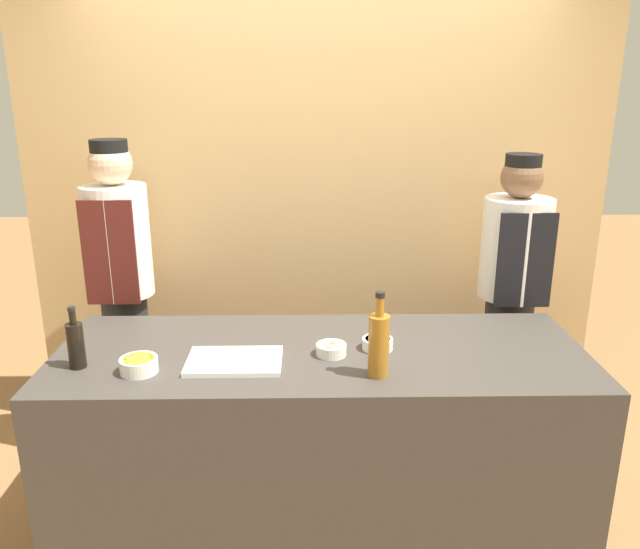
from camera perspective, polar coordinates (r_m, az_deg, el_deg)
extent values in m
plane|color=olive|center=(3.11, 0.06, -22.36)|extent=(14.00, 14.00, 0.00)
cube|color=tan|center=(3.59, -0.27, 4.64)|extent=(3.20, 0.18, 2.40)
cube|color=#3D3833|center=(2.85, 0.06, -15.29)|extent=(2.22, 0.82, 0.91)
cylinder|color=white|center=(2.58, 1.04, -6.88)|extent=(0.12, 0.12, 0.05)
cylinder|color=brown|center=(2.57, 1.04, -6.55)|extent=(0.10, 0.10, 0.01)
cylinder|color=white|center=(2.53, -16.23, -7.97)|extent=(0.15, 0.15, 0.06)
cylinder|color=yellow|center=(2.52, -16.27, -7.55)|extent=(0.12, 0.12, 0.02)
cylinder|color=white|center=(2.64, 5.28, -6.32)|extent=(0.13, 0.13, 0.05)
cylinder|color=red|center=(2.63, 5.29, -5.99)|extent=(0.11, 0.11, 0.01)
cube|color=white|center=(2.53, -7.83, -7.86)|extent=(0.38, 0.25, 0.02)
cylinder|color=black|center=(2.62, -21.41, -6.08)|extent=(0.07, 0.07, 0.18)
cylinder|color=black|center=(2.58, -21.70, -3.66)|extent=(0.03, 0.03, 0.06)
cylinder|color=black|center=(2.57, -21.79, -2.92)|extent=(0.03, 0.03, 0.02)
cylinder|color=#9E661E|center=(2.37, 5.39, -6.55)|extent=(0.08, 0.08, 0.24)
cylinder|color=#9E661E|center=(2.31, 5.50, -2.94)|extent=(0.03, 0.03, 0.07)
cylinder|color=black|center=(2.30, 5.53, -1.84)|extent=(0.04, 0.04, 0.02)
cylinder|color=#28282D|center=(3.59, -16.89, -8.67)|extent=(0.23, 0.23, 0.92)
cylinder|color=white|center=(3.34, -17.99, 2.93)|extent=(0.33, 0.33, 0.57)
cube|color=#561E19|center=(3.20, -18.72, 1.84)|extent=(0.26, 0.02, 0.52)
sphere|color=beige|center=(3.27, -18.63, 9.58)|extent=(0.21, 0.21, 0.21)
cylinder|color=black|center=(3.26, -18.77, 10.97)|extent=(0.18, 0.18, 0.07)
cylinder|color=#28282D|center=(3.62, 16.40, -8.60)|extent=(0.25, 0.25, 0.90)
cylinder|color=white|center=(3.38, 17.42, 2.32)|extent=(0.35, 0.35, 0.52)
cube|color=black|center=(3.23, 18.28, 1.19)|extent=(0.28, 0.02, 0.48)
sphere|color=brown|center=(3.31, 17.99, 8.45)|extent=(0.21, 0.21, 0.21)
cylinder|color=black|center=(3.30, 18.12, 9.80)|extent=(0.18, 0.18, 0.07)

